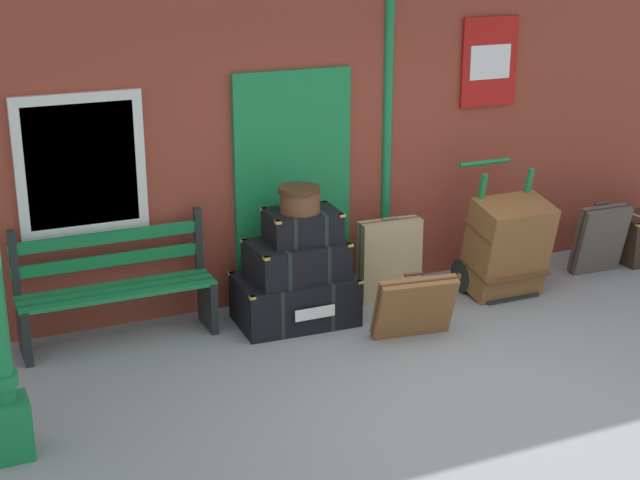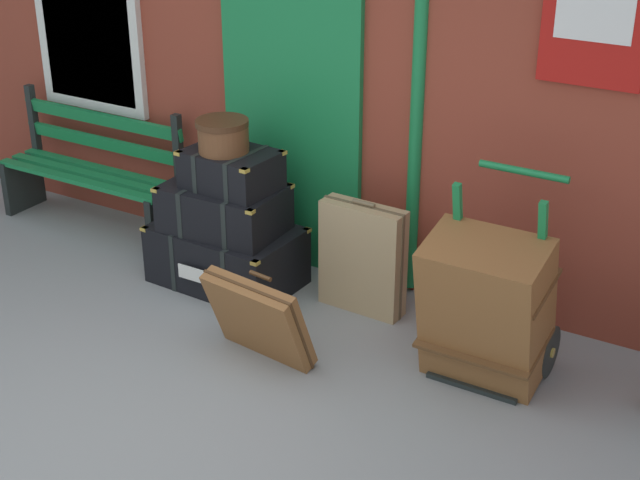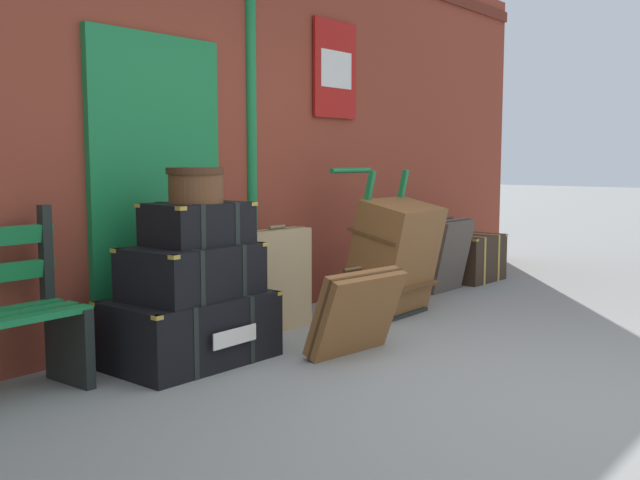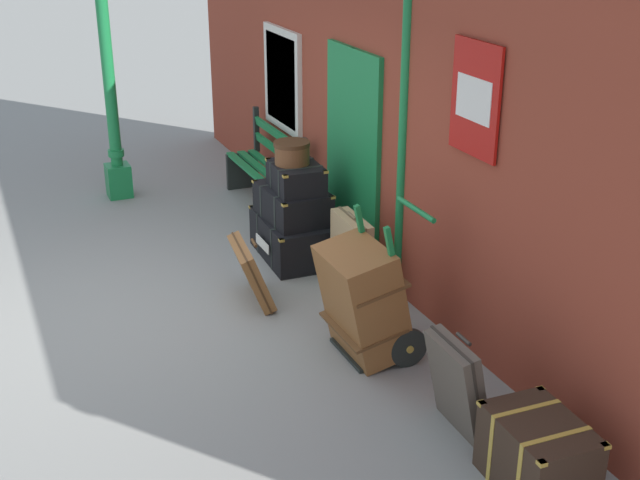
% 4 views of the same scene
% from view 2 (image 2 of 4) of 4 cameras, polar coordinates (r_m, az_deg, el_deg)
% --- Properties ---
extents(ground_plane, '(60.00, 60.00, 0.00)m').
position_cam_2_polar(ground_plane, '(5.19, -12.62, -12.51)').
color(ground_plane, gray).
extents(brick_facade, '(10.40, 0.35, 3.20)m').
position_cam_2_polar(brick_facade, '(6.41, 1.87, 11.51)').
color(brick_facade, brown).
rests_on(brick_facade, ground).
extents(platform_bench, '(1.60, 0.43, 1.01)m').
position_cam_2_polar(platform_bench, '(7.63, -13.61, 4.00)').
color(platform_bench, '#197A3D').
rests_on(platform_bench, ground).
extents(steamer_trunk_base, '(1.04, 0.71, 0.43)m').
position_cam_2_polar(steamer_trunk_base, '(6.63, -5.68, -0.91)').
color(steamer_trunk_base, black).
rests_on(steamer_trunk_base, ground).
extents(steamer_trunk_middle, '(0.83, 0.58, 0.33)m').
position_cam_2_polar(steamer_trunk_middle, '(6.46, -5.85, 1.96)').
color(steamer_trunk_middle, black).
rests_on(steamer_trunk_middle, steamer_trunk_base).
extents(steamer_trunk_top, '(0.64, 0.49, 0.27)m').
position_cam_2_polar(steamer_trunk_top, '(6.33, -5.42, 4.30)').
color(steamer_trunk_top, black).
rests_on(steamer_trunk_top, steamer_trunk_middle).
extents(round_hatbox, '(0.35, 0.35, 0.22)m').
position_cam_2_polar(round_hatbox, '(6.24, -5.92, 6.45)').
color(round_hatbox, brown).
rests_on(round_hatbox, steamer_trunk_top).
extents(porters_trolley, '(0.71, 0.62, 1.19)m').
position_cam_2_polar(porters_trolley, '(5.72, 10.57, -5.16)').
color(porters_trolley, black).
rests_on(porters_trolley, ground).
extents(large_brown_trunk, '(0.70, 0.61, 0.95)m').
position_cam_2_polar(large_brown_trunk, '(5.47, 10.07, -4.12)').
color(large_brown_trunk, brown).
rests_on(large_brown_trunk, ground).
extents(suitcase_caramel, '(0.60, 0.20, 0.79)m').
position_cam_2_polar(suitcase_caramel, '(6.19, 2.60, -1.11)').
color(suitcase_caramel, tan).
rests_on(suitcase_caramel, ground).
extents(suitcase_beige, '(0.70, 0.39, 0.58)m').
position_cam_2_polar(suitcase_beige, '(5.68, -3.75, -4.81)').
color(suitcase_beige, brown).
rests_on(suitcase_beige, ground).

